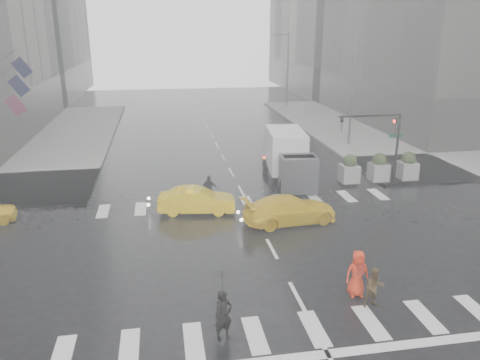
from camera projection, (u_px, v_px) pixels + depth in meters
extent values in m
plane|color=black|center=(272.00, 249.00, 21.13)|extent=(120.00, 120.00, 0.00)
cube|color=gray|center=(443.00, 142.00, 40.67)|extent=(35.00, 35.00, 0.15)
cube|color=#2E2B29|center=(475.00, 99.00, 50.45)|extent=(26.05, 26.05, 4.40)
cube|color=#2E2B29|center=(363.00, 74.00, 77.63)|extent=(26.05, 26.05, 4.40)
cylinder|color=black|center=(397.00, 149.00, 29.55)|extent=(0.16, 0.16, 4.50)
cylinder|color=black|center=(370.00, 116.00, 28.56)|extent=(4.00, 0.12, 0.12)
imported|color=black|center=(396.00, 126.00, 29.06)|extent=(0.16, 0.20, 1.00)
imported|color=black|center=(342.00, 125.00, 28.43)|extent=(0.16, 0.20, 1.00)
sphere|color=#FF190C|center=(395.00, 121.00, 28.96)|extent=(0.20, 0.20, 0.20)
cube|color=#0B4F2A|center=(396.00, 136.00, 29.60)|extent=(0.90, 0.03, 0.22)
cylinder|color=#59595B|center=(352.00, 92.00, 38.39)|extent=(0.20, 0.20, 9.00)
cylinder|color=#59595B|center=(345.00, 37.00, 36.92)|extent=(1.80, 0.12, 0.12)
cube|color=#59595B|center=(334.00, 39.00, 36.80)|extent=(0.50, 0.22, 0.15)
cylinder|color=#59595B|center=(287.00, 71.00, 57.13)|extent=(0.20, 0.20, 9.00)
cylinder|color=#59595B|center=(281.00, 34.00, 55.66)|extent=(1.80, 0.12, 0.12)
cube|color=#59595B|center=(274.00, 35.00, 55.54)|extent=(0.50, 0.22, 0.15)
cube|color=gray|center=(349.00, 173.00, 29.73)|extent=(1.10, 1.10, 1.10)
sphere|color=black|center=(350.00, 161.00, 29.49)|extent=(0.90, 0.90, 0.90)
cube|color=gray|center=(378.00, 172.00, 30.06)|extent=(1.10, 1.10, 1.10)
sphere|color=black|center=(380.00, 160.00, 29.81)|extent=(0.90, 0.90, 0.90)
cube|color=gray|center=(407.00, 170.00, 30.38)|extent=(1.10, 1.10, 1.10)
sphere|color=black|center=(409.00, 158.00, 30.13)|extent=(0.90, 0.90, 0.90)
cube|color=red|center=(16.00, 105.00, 33.35)|extent=(1.54, 0.02, 1.66)
cylinder|color=#59595B|center=(1.00, 76.00, 33.98)|extent=(2.00, 0.06, 1.43)
cube|color=#0F1139|center=(19.00, 86.00, 34.39)|extent=(1.54, 0.02, 1.66)
cylinder|color=#59595B|center=(5.00, 58.00, 35.01)|extent=(2.00, 0.06, 1.43)
cube|color=#0F1139|center=(22.00, 68.00, 35.42)|extent=(1.54, 0.02, 1.66)
imported|color=black|center=(223.00, 315.00, 14.78)|extent=(0.72, 0.59, 1.69)
imported|color=black|center=(223.00, 283.00, 14.42)|extent=(1.24, 1.25, 0.88)
imported|color=#463219|center=(375.00, 287.00, 16.53)|extent=(0.77, 0.62, 1.51)
imported|color=red|center=(357.00, 273.00, 17.21)|extent=(0.91, 0.63, 1.79)
cube|color=maroon|center=(360.00, 270.00, 16.96)|extent=(0.29, 0.18, 0.40)
imported|color=black|center=(209.00, 189.00, 26.55)|extent=(1.05, 0.79, 1.60)
imported|color=black|center=(311.00, 178.00, 28.18)|extent=(1.31, 1.07, 1.77)
imported|color=yellow|center=(197.00, 201.00, 25.11)|extent=(4.26, 1.98, 1.35)
imported|color=yellow|center=(290.00, 209.00, 23.81)|extent=(4.43, 2.42, 1.39)
cube|color=silver|center=(286.00, 149.00, 30.69)|extent=(2.25, 4.30, 2.53)
cube|color=#303036|center=(298.00, 174.00, 28.11)|extent=(2.15, 1.68, 2.15)
cube|color=black|center=(299.00, 163.00, 27.91)|extent=(1.87, 0.84, 0.84)
cylinder|color=black|center=(283.00, 187.00, 28.01)|extent=(0.26, 0.84, 0.84)
cylinder|color=black|center=(314.00, 185.00, 28.33)|extent=(0.26, 0.84, 0.84)
cylinder|color=black|center=(275.00, 177.00, 29.94)|extent=(0.26, 0.84, 0.84)
cylinder|color=black|center=(304.00, 175.00, 30.26)|extent=(0.26, 0.84, 0.84)
cylinder|color=black|center=(266.00, 166.00, 32.39)|extent=(0.26, 0.84, 0.84)
cylinder|color=black|center=(293.00, 164.00, 32.71)|extent=(0.26, 0.84, 0.84)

